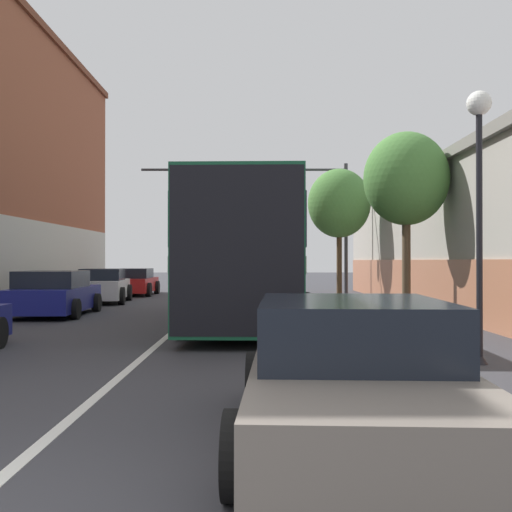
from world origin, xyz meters
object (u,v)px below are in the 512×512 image
parked_car_left_mid (55,294)px  street_tree_near (407,180)px  parked_car_left_near (134,282)px  hatchback_foreground (354,374)px  parked_car_left_distant (104,286)px  traffic_signal_gantry (283,198)px  bus (250,250)px  street_tree_far (340,204)px  street_lamp (480,179)px

parked_car_left_mid → street_tree_near: street_tree_near is taller
parked_car_left_near → parked_car_left_mid: parked_car_left_mid is taller
hatchback_foreground → parked_car_left_distant: 19.45m
hatchback_foreground → street_tree_near: (3.39, 11.54, 3.36)m
traffic_signal_gantry → parked_car_left_near: bearing=-177.9°
parked_car_left_distant → street_tree_near: bearing=-128.4°
bus → street_tree_far: (3.86, 10.25, 2.23)m
parked_car_left_near → parked_car_left_mid: 10.56m
street_tree_near → parked_car_left_near: bearing=131.1°
street_tree_far → parked_car_left_near: bearing=166.1°
bus → parked_car_left_distant: size_ratio=2.60×
parked_car_left_near → traffic_signal_gantry: bearing=-88.3°
street_lamp → parked_car_left_near: bearing=116.5°
parked_car_left_distant → street_lamp: (9.66, -14.03, 2.34)m
street_lamp → street_tree_far: bearing=89.8°
bus → street_tree_far: size_ratio=1.87×
street_tree_near → parked_car_left_distant: bearing=147.3°
bus → hatchback_foreground: 10.75m
hatchback_foreground → street_tree_near: bearing=-13.7°
hatchback_foreground → parked_car_left_mid: (-7.06, 12.67, 0.03)m
parked_car_left_near → street_tree_near: 15.86m
bus → parked_car_left_mid: 6.45m
street_tree_far → bus: bearing=-110.7°
street_lamp → street_tree_near: bearing=84.8°
parked_car_left_distant → street_tree_far: size_ratio=0.72×
bus → street_lamp: bearing=-147.8°
street_tree_far → parked_car_left_mid: bearing=-140.2°
parked_car_left_distant → street_lamp: bearing=-151.1°
hatchback_foreground → parked_car_left_near: size_ratio=1.12×
parked_car_left_near → street_tree_far: bearing=-104.3°
parked_car_left_mid → street_lamp: size_ratio=0.96×
parked_car_left_mid → traffic_signal_gantry: (7.43, 10.82, 4.07)m
bus → parked_car_left_distant: (-5.86, 7.56, -1.29)m
parked_car_left_distant → street_lamp: size_ratio=0.93×
hatchback_foreground → street_tree_near: street_tree_near is taller
traffic_signal_gantry → bus: bearing=-96.5°
hatchback_foreground → parked_car_left_near: (-6.79, 23.23, 0.01)m
parked_car_left_distant → street_tree_far: 10.69m
street_tree_near → traffic_signal_gantry: bearing=104.2°
parked_car_left_near → traffic_signal_gantry: 8.25m
parked_car_left_distant → street_lamp: street_lamp is taller
parked_car_left_near → street_lamp: bearing=-153.9°
bus → street_tree_near: bearing=-76.5°
parked_car_left_mid → street_tree_far: (9.83, 8.20, 3.54)m
hatchback_foreground → parked_car_left_near: 24.20m
parked_car_left_mid → street_tree_near: size_ratio=0.80×
parked_car_left_near → street_lamp: street_lamp is taller
traffic_signal_gantry → street_lamp: size_ratio=2.27×
bus → hatchback_foreground: bus is taller
parked_car_left_distant → hatchback_foreground: bearing=-164.8°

